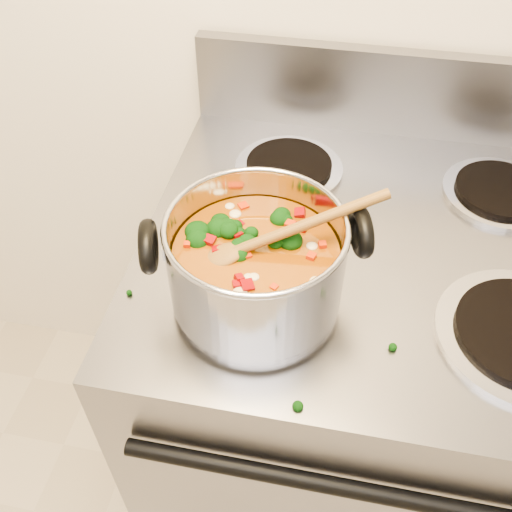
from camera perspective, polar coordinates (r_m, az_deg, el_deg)
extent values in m
cube|color=gray|center=(1.27, 9.64, -13.57)|extent=(0.76, 0.66, 0.92)
cube|color=gray|center=(1.11, 14.32, 15.45)|extent=(0.76, 0.03, 0.16)
cylinder|color=black|center=(0.81, 10.84, -22.14)|extent=(0.65, 0.02, 0.02)
cylinder|color=#A5A5AD|center=(0.81, 0.09, -4.01)|extent=(0.23, 0.23, 0.01)
cylinder|color=black|center=(0.80, 0.09, -3.65)|extent=(0.18, 0.18, 0.01)
cylinder|color=#A5A5AD|center=(1.02, 3.30, 8.74)|extent=(0.19, 0.19, 0.01)
cylinder|color=black|center=(1.02, 3.32, 9.10)|extent=(0.15, 0.15, 0.01)
cylinder|color=#A5A5AD|center=(1.05, 23.20, 5.80)|extent=(0.19, 0.19, 0.01)
cylinder|color=black|center=(1.05, 23.32, 6.13)|extent=(0.15, 0.15, 0.01)
cylinder|color=#ABABB3|center=(0.75, 0.00, -0.50)|extent=(0.23, 0.23, 0.13)
torus|color=#ABABB3|center=(0.70, 0.00, 3.02)|extent=(0.23, 0.23, 0.01)
cylinder|color=#804E0B|center=(0.76, 0.00, -1.60)|extent=(0.22, 0.22, 0.08)
torus|color=black|center=(0.72, -10.70, 0.97)|extent=(0.04, 0.08, 0.08)
torus|color=black|center=(0.74, 10.43, 2.43)|extent=(0.04, 0.08, 0.08)
ellipsoid|color=black|center=(0.71, 3.61, -1.40)|extent=(0.04, 0.04, 0.03)
ellipsoid|color=black|center=(0.72, -5.07, -0.18)|extent=(0.04, 0.04, 0.03)
ellipsoid|color=black|center=(0.71, -3.09, -1.23)|extent=(0.04, 0.04, 0.03)
ellipsoid|color=black|center=(0.71, -4.63, -1.52)|extent=(0.04, 0.04, 0.03)
ellipsoid|color=black|center=(0.69, 4.00, -3.16)|extent=(0.04, 0.04, 0.03)
ellipsoid|color=black|center=(0.74, 3.80, 0.99)|extent=(0.04, 0.04, 0.03)
ellipsoid|color=black|center=(0.69, 3.35, -3.03)|extent=(0.04, 0.04, 0.03)
ellipsoid|color=maroon|center=(0.73, -1.31, 0.88)|extent=(0.01, 0.01, 0.01)
ellipsoid|color=maroon|center=(0.71, 5.64, -1.57)|extent=(0.01, 0.01, 0.01)
ellipsoid|color=maroon|center=(0.73, 1.52, 0.78)|extent=(0.01, 0.01, 0.01)
ellipsoid|color=maroon|center=(0.70, -4.57, -2.13)|extent=(0.01, 0.01, 0.01)
ellipsoid|color=maroon|center=(0.72, -0.35, -0.45)|extent=(0.01, 0.01, 0.01)
ellipsoid|color=maroon|center=(0.71, 4.78, -1.81)|extent=(0.01, 0.01, 0.01)
ellipsoid|color=maroon|center=(0.78, -3.42, 3.96)|extent=(0.01, 0.01, 0.01)
ellipsoid|color=maroon|center=(0.74, 5.74, 1.12)|extent=(0.01, 0.01, 0.01)
ellipsoid|color=maroon|center=(0.75, 5.91, 1.81)|extent=(0.01, 0.01, 0.01)
ellipsoid|color=maroon|center=(0.75, 2.49, 1.96)|extent=(0.01, 0.01, 0.01)
ellipsoid|color=red|center=(0.70, -2.86, -2.26)|extent=(0.01, 0.01, 0.01)
ellipsoid|color=red|center=(0.75, -1.32, 2.03)|extent=(0.01, 0.01, 0.01)
ellipsoid|color=red|center=(0.76, 2.55, 2.85)|extent=(0.01, 0.01, 0.01)
ellipsoid|color=red|center=(0.68, -0.58, -4.35)|extent=(0.01, 0.01, 0.01)
ellipsoid|color=red|center=(0.71, 3.77, -1.06)|extent=(0.01, 0.01, 0.01)
ellipsoid|color=red|center=(0.72, 1.34, 0.03)|extent=(0.01, 0.01, 0.01)
ellipsoid|color=red|center=(0.74, 1.57, 1.60)|extent=(0.01, 0.01, 0.01)
ellipsoid|color=red|center=(0.78, -1.99, 4.06)|extent=(0.01, 0.01, 0.01)
ellipsoid|color=red|center=(0.67, -0.45, -4.86)|extent=(0.01, 0.01, 0.01)
ellipsoid|color=beige|center=(0.76, -2.04, 2.58)|extent=(0.02, 0.02, 0.01)
ellipsoid|color=beige|center=(0.70, -1.59, -2.33)|extent=(0.02, 0.02, 0.01)
ellipsoid|color=beige|center=(0.78, 0.77, 3.97)|extent=(0.02, 0.02, 0.01)
ellipsoid|color=beige|center=(0.75, -1.86, 2.28)|extent=(0.02, 0.02, 0.01)
ellipsoid|color=beige|center=(0.78, -0.75, 3.78)|extent=(0.02, 0.02, 0.01)
ellipsoid|color=beige|center=(0.75, -3.68, 2.00)|extent=(0.02, 0.02, 0.01)
ellipsoid|color=beige|center=(0.69, -4.77, -3.10)|extent=(0.02, 0.02, 0.01)
ellipsoid|color=beige|center=(0.72, 1.21, -0.08)|extent=(0.02, 0.02, 0.01)
ellipsoid|color=beige|center=(0.77, -4.31, 3.25)|extent=(0.02, 0.02, 0.01)
ellipsoid|color=olive|center=(0.73, -3.47, -0.04)|extent=(0.08, 0.06, 0.04)
cylinder|color=olive|center=(0.72, 4.85, 3.09)|extent=(0.21, 0.10, 0.08)
ellipsoid|color=black|center=(0.88, 11.08, 0.45)|extent=(0.01, 0.01, 0.01)
ellipsoid|color=black|center=(0.85, 10.59, -1.27)|extent=(0.01, 0.01, 0.01)
ellipsoid|color=black|center=(0.84, 12.78, -2.82)|extent=(0.01, 0.01, 0.01)
ellipsoid|color=black|center=(0.90, -4.82, 2.36)|extent=(0.01, 0.01, 0.01)
ellipsoid|color=black|center=(0.78, 13.32, -7.70)|extent=(0.01, 0.01, 0.01)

